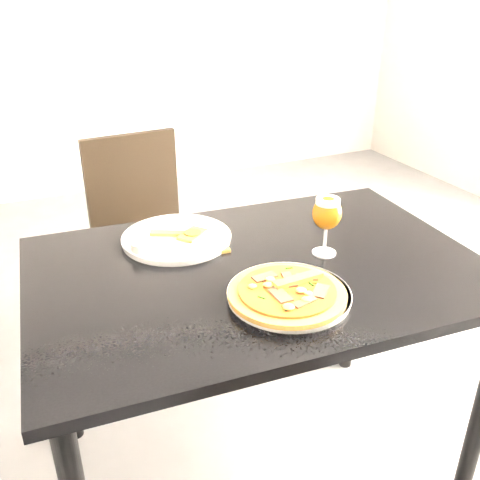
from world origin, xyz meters
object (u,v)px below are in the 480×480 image
pizza (287,292)px  beer_glass (327,214)px  dining_table (258,294)px  chair_far (146,235)px

pizza → beer_glass: size_ratio=1.67×
dining_table → beer_glass: (0.20, -0.01, 0.21)m
dining_table → beer_glass: size_ratio=7.41×
dining_table → chair_far: (-0.10, 0.85, -0.17)m
dining_table → chair_far: size_ratio=1.42×
dining_table → pizza: (-0.01, -0.19, 0.12)m
chair_far → beer_glass: bearing=-75.2°
pizza → chair_far: bearing=94.5°
dining_table → chair_far: bearing=100.4°
chair_far → beer_glass: beer_glass is taller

